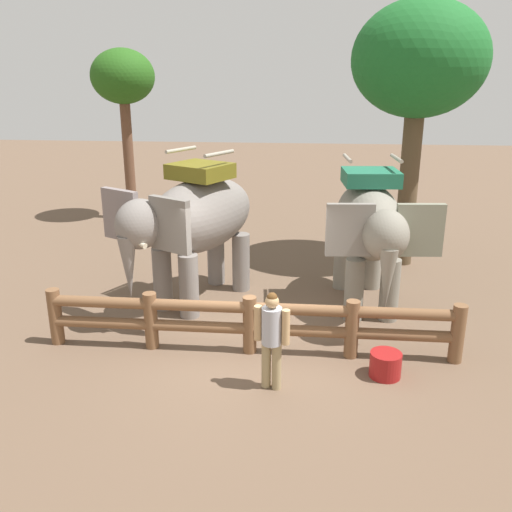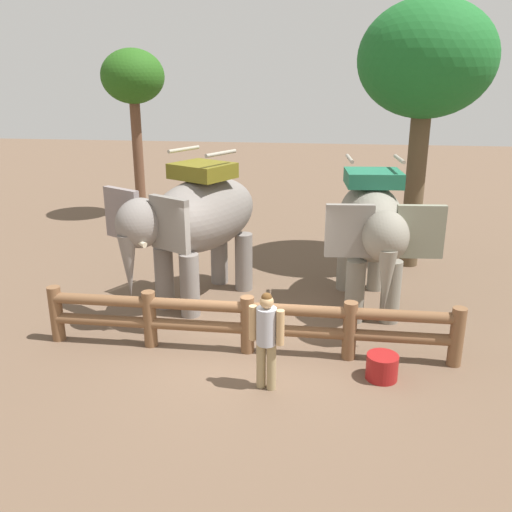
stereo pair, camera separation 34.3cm
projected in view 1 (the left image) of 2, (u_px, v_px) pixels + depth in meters
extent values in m
plane|color=brown|center=(250.00, 349.00, 9.92)|extent=(60.00, 60.00, 0.00)
cylinder|color=brown|center=(55.00, 316.00, 10.01)|extent=(0.24, 0.24, 1.05)
cylinder|color=brown|center=(151.00, 321.00, 9.85)|extent=(0.24, 0.24, 1.05)
cylinder|color=brown|center=(250.00, 325.00, 9.68)|extent=(0.24, 0.24, 1.05)
cylinder|color=brown|center=(352.00, 329.00, 9.52)|extent=(0.24, 0.24, 1.05)
cylinder|color=brown|center=(458.00, 334.00, 9.35)|extent=(0.24, 0.24, 1.05)
cylinder|color=brown|center=(250.00, 329.00, 9.71)|extent=(7.10, 0.23, 0.20)
cylinder|color=brown|center=(250.00, 308.00, 9.58)|extent=(7.10, 0.23, 0.20)
cylinder|color=gray|center=(189.00, 286.00, 11.07)|extent=(0.39, 0.39, 1.32)
cylinder|color=gray|center=(163.00, 279.00, 11.46)|extent=(0.39, 0.39, 1.32)
cylinder|color=gray|center=(241.00, 262.00, 12.46)|extent=(0.39, 0.39, 1.32)
cylinder|color=gray|center=(216.00, 256.00, 12.85)|extent=(0.39, 0.39, 1.32)
ellipsoid|color=gray|center=(202.00, 215.00, 11.57)|extent=(2.59, 3.22, 1.53)
ellipsoid|color=gray|center=(140.00, 224.00, 10.14)|extent=(1.21, 1.27, 0.94)
cube|color=slate|center=(170.00, 225.00, 9.87)|extent=(0.83, 0.54, 0.99)
cube|color=gray|center=(121.00, 215.00, 10.56)|extent=(0.83, 0.54, 0.99)
cone|color=gray|center=(129.00, 268.00, 10.11)|extent=(0.35, 0.35, 1.21)
cone|color=beige|center=(138.00, 243.00, 9.94)|extent=(0.40, 0.29, 0.17)
cone|color=beige|center=(124.00, 240.00, 10.13)|extent=(0.40, 0.29, 0.17)
cube|color=brown|center=(200.00, 171.00, 11.27)|extent=(1.46, 1.41, 0.31)
cylinder|color=#A59E8C|center=(219.00, 154.00, 10.88)|extent=(0.50, 0.81, 0.08)
cylinder|color=#A59E8C|center=(181.00, 150.00, 11.42)|extent=(0.50, 0.81, 0.08)
cylinder|color=gray|center=(389.00, 290.00, 10.93)|extent=(0.38, 0.38, 1.27)
cylinder|color=gray|center=(354.00, 290.00, 10.94)|extent=(0.38, 0.38, 1.27)
cylinder|color=gray|center=(373.00, 261.00, 12.56)|extent=(0.38, 0.38, 1.27)
cylinder|color=gray|center=(342.00, 261.00, 12.57)|extent=(0.38, 0.38, 1.27)
ellipsoid|color=gray|center=(368.00, 220.00, 11.37)|extent=(1.50, 2.96, 1.49)
ellipsoid|color=gray|center=(386.00, 235.00, 9.70)|extent=(0.89, 1.02, 0.91)
cube|color=gray|center=(420.00, 230.00, 9.79)|extent=(0.86, 0.20, 0.96)
cube|color=gray|center=(350.00, 230.00, 9.81)|extent=(0.86, 0.20, 0.96)
cone|color=gray|center=(387.00, 280.00, 9.62)|extent=(0.34, 0.34, 1.17)
cube|color=#216C4E|center=(371.00, 177.00, 11.09)|extent=(1.16, 1.04, 0.30)
cylinder|color=#A59E8C|center=(397.00, 158.00, 10.96)|extent=(0.14, 0.86, 0.07)
cylinder|color=#A59E8C|center=(347.00, 158.00, 10.97)|extent=(0.14, 0.86, 0.07)
cylinder|color=tan|center=(277.00, 366.00, 8.59)|extent=(0.15, 0.15, 0.77)
cylinder|color=tan|center=(266.00, 365.00, 8.64)|extent=(0.15, 0.15, 0.77)
cylinder|color=#ABADB7|center=(272.00, 326.00, 8.40)|extent=(0.38, 0.38, 0.59)
cylinder|color=tan|center=(286.00, 327.00, 8.32)|extent=(0.13, 0.13, 0.56)
cylinder|color=tan|center=(258.00, 323.00, 8.47)|extent=(0.13, 0.13, 0.56)
sphere|color=tan|center=(272.00, 301.00, 8.27)|extent=(0.21, 0.21, 0.21)
sphere|color=#593819|center=(272.00, 298.00, 8.25)|extent=(0.17, 0.17, 0.17)
cylinder|color=brown|center=(129.00, 158.00, 18.13)|extent=(0.33, 0.33, 4.04)
ellipsoid|color=#245717|center=(123.00, 76.00, 17.31)|extent=(2.00, 2.00, 1.70)
cylinder|color=brown|center=(408.00, 184.00, 13.77)|extent=(0.47, 0.47, 4.15)
ellipsoid|color=#1A6125|center=(420.00, 59.00, 12.83)|extent=(3.16, 3.16, 2.69)
cylinder|color=maroon|center=(385.00, 365.00, 8.99)|extent=(0.52, 0.52, 0.42)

